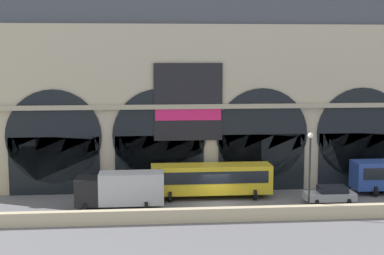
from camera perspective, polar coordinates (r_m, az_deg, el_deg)
The scene contains 7 objects.
ground_plane at distance 50.82m, azimuth 2.58°, elevation -7.68°, with size 200.00×200.00×0.00m, color slate.
quay_parapet_wall at distance 45.90m, azimuth 3.44°, elevation -8.65°, with size 90.00×0.70×1.10m, color #BCAD8C.
station_building at distance 57.04m, azimuth 1.60°, elevation 4.03°, with size 51.25×6.32×20.22m.
box_truck_midwest at distance 49.53m, azimuth -7.11°, elevation -6.10°, with size 7.50×2.91×3.12m.
bus_center at distance 52.62m, azimuth 1.93°, elevation -5.15°, with size 11.00×3.25×3.10m.
car_mideast at distance 52.43m, azimuth 13.65°, elevation -6.51°, with size 4.40×2.22×1.55m.
street_lamp_quayside at distance 47.26m, azimuth 11.67°, elevation -3.50°, with size 0.44×0.44×6.90m.
Camera 1 is at (-6.66, -48.59, 13.32)m, focal length 53.45 mm.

